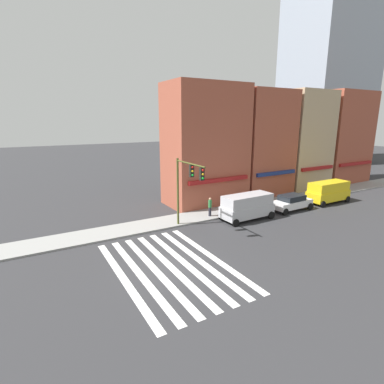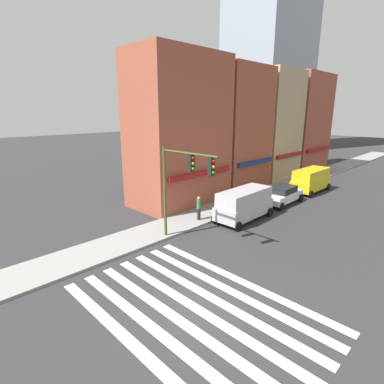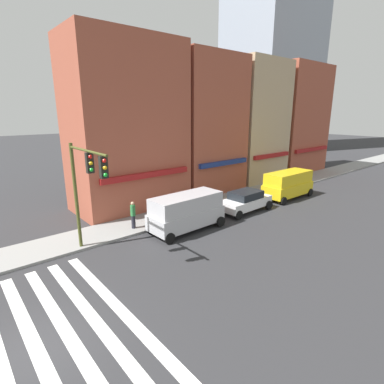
# 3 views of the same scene
# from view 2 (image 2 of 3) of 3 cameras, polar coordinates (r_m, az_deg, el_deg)

# --- Properties ---
(ground_plane) EXTENTS (200.00, 200.00, 0.00)m
(ground_plane) POSITION_cam_2_polar(r_m,az_deg,el_deg) (13.41, 0.51, -21.11)
(ground_plane) COLOR #2D2D30
(sidewalk_left) EXTENTS (120.00, 3.00, 0.15)m
(sidewalk_left) POSITION_cam_2_polar(r_m,az_deg,el_deg) (18.66, -16.47, -10.42)
(sidewalk_left) COLOR gray
(sidewalk_left) RESTS_ON ground_plane
(crosswalk_stripes) EXTENTS (6.48, 10.80, 0.01)m
(crosswalk_stripes) POSITION_cam_2_polar(r_m,az_deg,el_deg) (13.40, 0.51, -21.10)
(crosswalk_stripes) COLOR silver
(crosswalk_stripes) RESTS_ON ground_plane
(storefront_row) EXTENTS (31.36, 5.30, 12.77)m
(storefront_row) POSITION_cam_2_polar(r_m,az_deg,el_deg) (34.79, 11.89, 12.08)
(storefront_row) COLOR #9E4C38
(storefront_row) RESTS_ON ground_plane
(tower_distant) EXTENTS (18.11, 12.27, 56.93)m
(tower_distant) POSITION_cam_2_polar(r_m,az_deg,el_deg) (71.70, 15.26, 31.30)
(tower_distant) COLOR #939EAD
(tower_distant) RESTS_ON ground_plane
(traffic_signal) EXTENTS (0.32, 4.33, 5.87)m
(traffic_signal) POSITION_cam_2_polar(r_m,az_deg,el_deg) (17.34, -1.88, 2.87)
(traffic_signal) COLOR #474C1E
(traffic_signal) RESTS_ON ground_plane
(van_silver) EXTENTS (5.04, 2.22, 2.34)m
(van_silver) POSITION_cam_2_polar(r_m,az_deg,el_deg) (22.63, 9.92, -2.17)
(van_silver) COLOR #B7B7BC
(van_silver) RESTS_ON ground_plane
(sedan_white) EXTENTS (4.45, 2.02, 1.59)m
(sedan_white) POSITION_cam_2_polar(r_m,az_deg,el_deg) (27.52, 16.84, -0.45)
(sedan_white) COLOR white
(sedan_white) RESTS_ON ground_plane
(van_yellow) EXTENTS (5.02, 2.22, 2.34)m
(van_yellow) POSITION_cam_2_polar(r_m,az_deg,el_deg) (32.45, 21.71, 2.23)
(van_yellow) COLOR yellow
(van_yellow) RESTS_ON ground_plane
(pedestrian_green_top) EXTENTS (0.32, 0.32, 1.77)m
(pedestrian_green_top) POSITION_cam_2_polar(r_m,az_deg,el_deg) (22.02, 1.31, -3.01)
(pedestrian_green_top) COLOR #23232D
(pedestrian_green_top) RESTS_ON sidewalk_left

